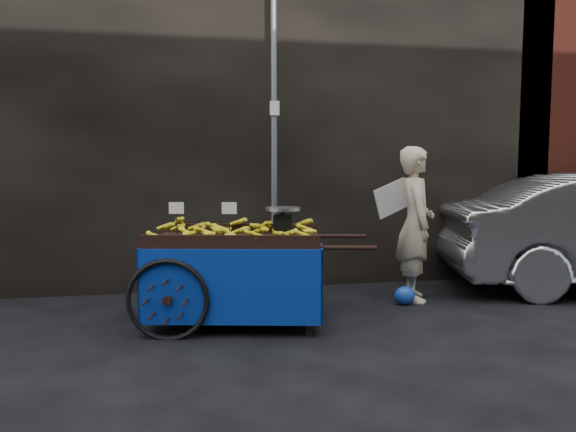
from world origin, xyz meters
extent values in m
plane|color=black|center=(0.00, 0.00, 0.00)|extent=(80.00, 80.00, 0.00)
cube|color=black|center=(-1.00, 2.60, 2.50)|extent=(11.00, 2.00, 5.00)
cube|color=#591E14|center=(5.50, 2.60, 2.50)|extent=(3.00, 2.00, 5.00)
cylinder|color=slate|center=(0.30, 1.30, 2.00)|extent=(0.08, 0.08, 4.00)
cube|color=white|center=(0.30, 1.25, 2.40)|extent=(0.12, 0.02, 0.18)
cube|color=black|center=(-0.33, 0.01, 0.88)|extent=(1.95, 1.44, 0.07)
cube|color=black|center=(-0.22, 0.51, 0.95)|extent=(1.73, 0.41, 0.11)
cube|color=black|center=(-0.44, -0.50, 0.95)|extent=(1.73, 0.41, 0.11)
cube|color=black|center=(0.33, -0.58, 0.44)|extent=(0.07, 0.07, 0.88)
cube|color=black|center=(0.51, 0.27, 0.44)|extent=(0.07, 0.07, 0.88)
cylinder|color=black|center=(0.70, -0.67, 0.88)|extent=(0.55, 0.16, 0.04)
cylinder|color=black|center=(0.89, 0.19, 0.88)|extent=(0.55, 0.16, 0.04)
torus|color=black|center=(-1.05, -0.44, 0.38)|extent=(0.82, 0.23, 0.82)
torus|color=black|center=(-0.80, 0.71, 0.38)|extent=(0.82, 0.23, 0.82)
cylinder|color=black|center=(-0.92, 0.14, 0.38)|extent=(0.31, 1.21, 0.05)
cube|color=navy|center=(-0.45, -0.54, 0.50)|extent=(1.76, 0.40, 0.75)
cube|color=navy|center=(-0.21, 0.55, 0.50)|extent=(1.76, 0.40, 0.75)
cube|color=navy|center=(-1.20, 0.20, 0.50)|extent=(0.26, 1.12, 0.75)
cube|color=navy|center=(0.54, -0.18, 0.50)|extent=(0.26, 1.12, 0.75)
cube|color=black|center=(0.16, -0.04, 1.06)|extent=(0.23, 0.19, 0.18)
cylinder|color=silver|center=(0.16, -0.04, 1.22)|extent=(0.44, 0.44, 0.03)
cube|color=white|center=(-0.95, 0.02, 1.24)|extent=(0.15, 0.04, 0.12)
cube|color=white|center=(-0.41, -0.10, 1.24)|extent=(0.15, 0.04, 0.12)
imported|color=#C6B393|center=(1.95, 0.58, 0.95)|extent=(0.60, 0.78, 1.91)
cube|color=beige|center=(1.60, 0.48, 1.28)|extent=(0.55, 0.22, 0.50)
ellipsoid|color=#1840B5|center=(1.73, 0.36, 0.11)|extent=(0.25, 0.20, 0.22)
camera|label=1|loc=(-0.94, -5.88, 1.71)|focal=35.00mm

